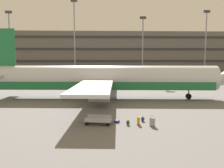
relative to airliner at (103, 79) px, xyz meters
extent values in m
plane|color=slate|center=(0.92, 1.70, -3.22)|extent=(600.00, 600.00, 0.00)
cube|color=#605B56|center=(0.92, 48.28, 4.56)|extent=(164.53, 20.07, 15.55)
cube|color=#2D2D33|center=(0.92, 38.15, -1.27)|extent=(162.89, 0.24, 0.70)
cube|color=#2D2D33|center=(0.92, 38.15, 2.61)|extent=(162.89, 0.24, 0.70)
cube|color=#2D2D33|center=(0.92, 38.15, 6.50)|extent=(162.89, 0.24, 0.70)
cube|color=#2D2D33|center=(0.92, 38.15, 10.39)|extent=(162.89, 0.24, 0.70)
cylinder|color=silver|center=(0.41, -0.03, 0.20)|extent=(35.46, 6.22, 3.96)
cube|color=#1E723F|center=(0.41, -0.03, -0.89)|extent=(34.05, 6.05, 1.27)
cone|color=silver|center=(19.10, -1.23, 0.20)|extent=(3.40, 3.95, 3.76)
cube|color=#1E723F|center=(-16.60, 1.07, 5.14)|extent=(4.76, 0.66, 5.93)
cube|color=silver|center=(-15.96, 4.80, 0.69)|extent=(2.18, 6.04, 0.20)
cube|color=silver|center=(0.01, 9.41, -0.10)|extent=(5.34, 15.07, 0.36)
cube|color=silver|center=(-1.19, -9.33, -0.10)|extent=(5.34, 15.07, 0.36)
cylinder|color=#9E9EA3|center=(0.34, 6.71, -1.49)|extent=(2.96, 2.35, 2.18)
cylinder|color=#9E9EA3|center=(-0.52, -6.70, -1.49)|extent=(2.96, 2.35, 2.18)
cylinder|color=black|center=(13.79, -0.89, -2.77)|extent=(0.92, 0.41, 0.90)
cylinder|color=slate|center=(13.79, -0.89, -2.05)|extent=(0.20, 0.20, 1.43)
cylinder|color=black|center=(-0.89, 1.74, -2.77)|extent=(0.92, 0.41, 0.90)
cylinder|color=slate|center=(-0.89, 1.74, -2.05)|extent=(0.20, 0.20, 1.43)
cylinder|color=black|center=(-1.11, -1.61, -2.77)|extent=(0.92, 0.41, 0.90)
cylinder|color=slate|center=(-1.11, -1.61, -2.05)|extent=(0.20, 0.20, 1.43)
cylinder|color=gray|center=(-26.76, 30.55, 6.47)|extent=(0.36, 0.36, 19.37)
cube|color=#333338|center=(-26.76, 30.55, 16.50)|extent=(1.80, 0.50, 0.70)
cylinder|color=gray|center=(-8.26, 30.55, 8.13)|extent=(0.36, 0.36, 22.68)
cube|color=#333338|center=(-8.26, 30.55, 19.82)|extent=(1.80, 0.50, 0.70)
cylinder|color=gray|center=(11.64, 30.55, 5.82)|extent=(0.36, 0.36, 18.08)
cube|color=#333338|center=(11.64, 30.55, 15.21)|extent=(1.80, 0.50, 0.70)
cylinder|color=gray|center=(30.44, 30.55, 6.78)|extent=(0.36, 0.36, 19.98)
cube|color=#333338|center=(30.44, 30.55, 17.12)|extent=(1.80, 0.50, 0.70)
cube|color=gray|center=(4.69, -15.57, -2.78)|extent=(0.53, 0.50, 0.77)
cylinder|color=#333338|center=(4.54, -15.54, -2.29)|extent=(0.02, 0.02, 0.22)
cylinder|color=#333338|center=(4.75, -15.71, -2.29)|extent=(0.02, 0.02, 0.22)
cube|color=black|center=(4.64, -15.63, -2.18)|extent=(0.22, 0.18, 0.02)
cylinder|color=black|center=(4.61, -15.37, -3.19)|extent=(0.05, 0.05, 0.05)
cylinder|color=black|center=(4.90, -15.61, -3.19)|extent=(0.05, 0.05, 0.05)
cylinder|color=black|center=(4.48, -15.53, -3.19)|extent=(0.05, 0.05, 0.05)
cylinder|color=black|center=(4.78, -15.77, -3.19)|extent=(0.05, 0.05, 0.05)
cube|color=orange|center=(3.44, -14.95, -2.80)|extent=(0.33, 0.46, 0.73)
cylinder|color=#333338|center=(3.39, -14.82, -2.35)|extent=(0.02, 0.02, 0.18)
cylinder|color=#333338|center=(3.34, -15.05, -2.35)|extent=(0.02, 0.02, 0.18)
cube|color=black|center=(3.36, -14.94, -2.26)|extent=(0.07, 0.23, 0.02)
cylinder|color=black|center=(3.57, -14.81, -3.19)|extent=(0.05, 0.03, 0.05)
cylinder|color=black|center=(3.50, -15.14, -3.19)|extent=(0.05, 0.03, 0.05)
cylinder|color=black|center=(3.37, -14.77, -3.19)|extent=(0.05, 0.03, 0.05)
cylinder|color=black|center=(3.31, -15.10, -3.19)|extent=(0.05, 0.03, 0.05)
cube|color=navy|center=(1.37, -14.05, -3.10)|extent=(0.62, 0.72, 0.24)
cube|color=black|center=(1.48, -13.75, -3.10)|extent=(0.22, 0.10, 0.02)
ellipsoid|color=navy|center=(4.06, -13.87, -2.97)|extent=(0.37, 0.20, 0.49)
ellipsoid|color=navy|center=(4.06, -13.96, -3.04)|extent=(0.26, 0.09, 0.22)
torus|color=black|center=(4.06, -13.84, -2.71)|extent=(0.08, 0.01, 0.08)
cube|color=black|center=(4.16, -13.78, -2.97)|extent=(0.04, 0.02, 0.42)
cube|color=black|center=(3.96, -13.78, -2.97)|extent=(0.04, 0.02, 0.42)
ellipsoid|color=#264C26|center=(2.39, -15.14, -2.97)|extent=(0.34, 0.20, 0.49)
ellipsoid|color=#264C26|center=(2.39, -15.23, -3.04)|extent=(0.23, 0.09, 0.22)
torus|color=black|center=(2.39, -15.11, -2.71)|extent=(0.08, 0.01, 0.08)
cube|color=black|center=(2.48, -15.05, -2.97)|extent=(0.04, 0.02, 0.42)
cube|color=black|center=(2.29, -15.05, -2.97)|extent=(0.04, 0.02, 0.42)
cube|color=#B7B7BC|center=(-0.53, -14.70, -2.80)|extent=(2.78, 1.71, 0.12)
cylinder|color=#4C4C51|center=(-2.15, -14.43, -3.04)|extent=(0.70, 0.16, 0.05)
cube|color=#B7B7BC|center=(-0.63, -15.31, -2.60)|extent=(2.44, 0.44, 0.40)
cube|color=#B7B7BC|center=(-0.43, -14.09, -2.60)|extent=(2.44, 0.44, 0.40)
cylinder|color=black|center=(-1.64, -15.08, -3.04)|extent=(0.37, 0.16, 0.36)
cylinder|color=black|center=(-1.46, -13.99, -3.04)|extent=(0.37, 0.16, 0.36)
cylinder|color=black|center=(0.41, -15.42, -3.04)|extent=(0.37, 0.16, 0.36)
cylinder|color=black|center=(0.59, -14.33, -3.04)|extent=(0.37, 0.16, 0.36)
camera|label=1|loc=(-0.03, -36.74, 3.22)|focal=36.49mm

